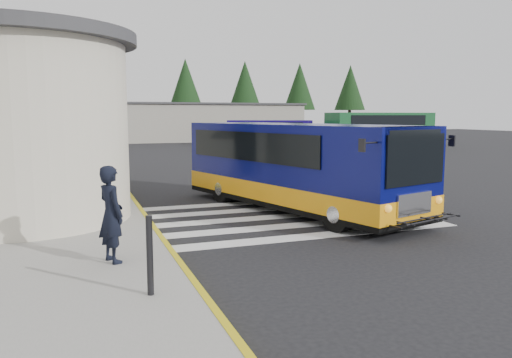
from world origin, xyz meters
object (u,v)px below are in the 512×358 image
object	(u,v)px
transit_bus	(296,169)
bollard	(150,255)
pedestrian_a	(111,214)
far_bus_a	(270,131)
pedestrian_b	(48,191)
far_bus_b	(380,127)

from	to	relation	value
transit_bus	bollard	size ratio (longest dim) A/B	7.73
pedestrian_a	far_bus_a	distance (m)	38.67
bollard	far_bus_a	world-z (taller)	far_bus_a
bollard	far_bus_a	xyz separation A→B (m)	(16.58, 36.72, 0.57)
bollard	far_bus_a	size ratio (longest dim) A/B	0.15
pedestrian_a	pedestrian_b	distance (m)	3.38
pedestrian_a	bollard	size ratio (longest dim) A/B	1.47
pedestrian_a	pedestrian_b	size ratio (longest dim) A/B	0.95
pedestrian_b	far_bus_a	xyz separation A→B (m)	(18.19, 31.57, 0.24)
transit_bus	bollard	xyz separation A→B (m)	(-5.26, -6.17, -0.48)
transit_bus	pedestrian_b	distance (m)	6.95
pedestrian_b	far_bus_a	world-z (taller)	far_bus_a
pedestrian_a	far_bus_b	size ratio (longest dim) A/B	0.17
bollard	far_bus_b	world-z (taller)	far_bus_b
transit_bus	pedestrian_a	bearing A→B (deg)	-159.40
far_bus_a	far_bus_b	distance (m)	10.42
pedestrian_b	far_bus_a	size ratio (longest dim) A/B	0.23
transit_bus	far_bus_a	xyz separation A→B (m)	(11.32, 30.55, 0.09)
transit_bus	pedestrian_b	xyz separation A→B (m)	(-6.87, -1.03, -0.15)
bollard	far_bus_b	bearing A→B (deg)	51.36
pedestrian_a	far_bus_a	size ratio (longest dim) A/B	0.22
transit_bus	pedestrian_b	world-z (taller)	transit_bus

